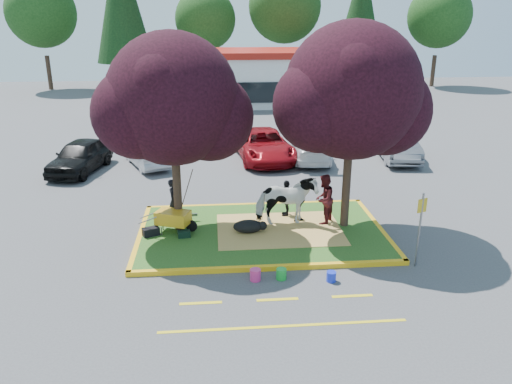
{
  "coord_description": "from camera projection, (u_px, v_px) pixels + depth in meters",
  "views": [
    {
      "loc": [
        -1.56,
        -15.49,
        6.98
      ],
      "look_at": [
        -0.15,
        0.5,
        1.35
      ],
      "focal_mm": 35.0,
      "sensor_mm": 36.0,
      "label": 1
    }
  ],
  "objects": [
    {
      "name": "bucket_green",
      "position": [
        281.0,
        274.0,
        14.03
      ],
      "size": [
        0.32,
        0.32,
        0.31
      ],
      "primitive_type": "cylinder",
      "rotation": [
        0.0,
        0.0,
        0.11
      ],
      "color": "green",
      "rests_on": "ground"
    },
    {
      "name": "tree_purple_right",
      "position": [
        353.0,
        98.0,
        15.9
      ],
      "size": [
        5.3,
        4.4,
        6.82
      ],
      "color": "black",
      "rests_on": "median_island"
    },
    {
      "name": "gear_bag_dark",
      "position": [
        151.0,
        232.0,
        16.49
      ],
      "size": [
        0.61,
        0.48,
        0.27
      ],
      "primitive_type": "cube",
      "rotation": [
        0.0,
        0.0,
        0.42
      ],
      "color": "black",
      "rests_on": "median_island"
    },
    {
      "name": "handler",
      "position": [
        174.0,
        201.0,
        17.43
      ],
      "size": [
        0.53,
        0.65,
        1.55
      ],
      "primitive_type": "imported",
      "rotation": [
        0.0,
        0.0,
        1.26
      ],
      "color": "black",
      "rests_on": "median_island"
    },
    {
      "name": "wheelbarrow",
      "position": [
        174.0,
        218.0,
        16.64
      ],
      "size": [
        1.95,
        1.01,
        0.74
      ],
      "rotation": [
        0.0,
        0.0,
        -0.38
      ],
      "color": "black",
      "rests_on": "median_island"
    },
    {
      "name": "car_red",
      "position": [
        263.0,
        145.0,
        25.69
      ],
      "size": [
        3.11,
        5.77,
        1.54
      ],
      "primitive_type": "imported",
      "rotation": [
        0.0,
        0.0,
        0.1
      ],
      "color": "maroon",
      "rests_on": "ground"
    },
    {
      "name": "curb_left",
      "position": [
        140.0,
        236.0,
        16.63
      ],
      "size": [
        0.16,
        5.3,
        0.15
      ],
      "primitive_type": "cube",
      "color": "yellow",
      "rests_on": "ground"
    },
    {
      "name": "calf",
      "position": [
        248.0,
        226.0,
        16.69
      ],
      "size": [
        1.13,
        0.85,
        0.43
      ],
      "primitive_type": "ellipsoid",
      "rotation": [
        0.0,
        0.0,
        -0.31
      ],
      "color": "black",
      "rests_on": "median_island"
    },
    {
      "name": "treeline",
      "position": [
        237.0,
        10.0,
        49.9
      ],
      "size": [
        46.58,
        7.8,
        14.63
      ],
      "color": "black",
      "rests_on": "ground"
    },
    {
      "name": "car_grey",
      "position": [
        397.0,
        144.0,
        25.82
      ],
      "size": [
        2.23,
        4.93,
        1.57
      ],
      "primitive_type": "imported",
      "rotation": [
        0.0,
        0.0,
        -0.12
      ],
      "color": "slate",
      "rests_on": "ground"
    },
    {
      "name": "median_island",
      "position": [
        262.0,
        232.0,
        16.97
      ],
      "size": [
        8.0,
        5.0,
        0.15
      ],
      "primitive_type": "cube",
      "color": "#224F18",
      "rests_on": "ground"
    },
    {
      "name": "fire_lane_stripe_b",
      "position": [
        277.0,
        299.0,
        13.05
      ],
      "size": [
        1.1,
        0.12,
        0.01
      ],
      "primitive_type": "cube",
      "color": "yellow",
      "rests_on": "ground"
    },
    {
      "name": "fire_lane_long",
      "position": [
        284.0,
        326.0,
        11.92
      ],
      "size": [
        6.0,
        0.1,
        0.01
      ],
      "primitive_type": "cube",
      "color": "yellow",
      "rests_on": "ground"
    },
    {
      "name": "fire_lane_stripe_a",
      "position": [
        201.0,
        303.0,
        12.88
      ],
      "size": [
        1.1,
        0.12,
        0.01
      ],
      "primitive_type": "cube",
      "color": "yellow",
      "rests_on": "ground"
    },
    {
      "name": "curb_near",
      "position": [
        270.0,
        268.0,
        14.55
      ],
      "size": [
        8.3,
        0.16,
        0.15
      ],
      "primitive_type": "cube",
      "color": "yellow",
      "rests_on": "ground"
    },
    {
      "name": "curb_far",
      "position": [
        255.0,
        205.0,
        19.4
      ],
      "size": [
        8.3,
        0.16,
        0.15
      ],
      "primitive_type": "cube",
      "color": "yellow",
      "rests_on": "ground"
    },
    {
      "name": "car_white",
      "position": [
        311.0,
        148.0,
        25.55
      ],
      "size": [
        2.39,
        4.77,
        1.33
      ],
      "primitive_type": "imported",
      "rotation": [
        0.0,
        0.0,
        3.02
      ],
      "color": "white",
      "rests_on": "ground"
    },
    {
      "name": "car_black",
      "position": [
        80.0,
        156.0,
        23.67
      ],
      "size": [
        2.7,
        4.74,
        1.52
      ],
      "primitive_type": "imported",
      "rotation": [
        0.0,
        0.0,
        -0.21
      ],
      "color": "black",
      "rests_on": "ground"
    },
    {
      "name": "visitor_b",
      "position": [
        286.0,
        198.0,
        18.0
      ],
      "size": [
        0.42,
        0.82,
        1.34
      ],
      "primitive_type": "imported",
      "rotation": [
        0.0,
        0.0,
        -1.7
      ],
      "color": "black",
      "rests_on": "median_island"
    },
    {
      "name": "visitor_a",
      "position": [
        324.0,
        199.0,
        17.27
      ],
      "size": [
        1.02,
        1.08,
        1.76
      ],
      "primitive_type": "imported",
      "rotation": [
        0.0,
        0.0,
        -2.13
      ],
      "color": "#491518",
      "rests_on": "median_island"
    },
    {
      "name": "fire_lane_stripe_c",
      "position": [
        352.0,
        296.0,
        13.21
      ],
      "size": [
        1.1,
        0.12,
        0.01
      ],
      "primitive_type": "cube",
      "color": "yellow",
      "rests_on": "ground"
    },
    {
      "name": "bucket_pink",
      "position": [
        255.0,
        275.0,
        13.96
      ],
      "size": [
        0.41,
        0.41,
        0.33
      ],
      "primitive_type": "cylinder",
      "rotation": [
        0.0,
        0.0,
        -0.43
      ],
      "color": "#E1327B",
      "rests_on": "ground"
    },
    {
      "name": "bucket_blue",
      "position": [
        331.0,
        277.0,
        13.91
      ],
      "size": [
        0.3,
        0.3,
        0.29
      ],
      "primitive_type": "cylinder",
      "rotation": [
        0.0,
        0.0,
        -0.11
      ],
      "color": "#192DCC",
      "rests_on": "ground"
    },
    {
      "name": "cow",
      "position": [
        286.0,
        201.0,
        17.13
      ],
      "size": [
        2.13,
        1.08,
        1.74
      ],
      "primitive_type": "imported",
      "rotation": [
        0.0,
        0.0,
        1.64
      ],
      "color": "white",
      "rests_on": "median_island"
    },
    {
      "name": "retail_building",
      "position": [
        253.0,
        76.0,
        42.72
      ],
      "size": [
        20.4,
        8.4,
        4.4
      ],
      "color": "silver",
      "rests_on": "ground"
    },
    {
      "name": "sign_post",
      "position": [
        420.0,
        223.0,
        14.35
      ],
      "size": [
        0.31,
        0.15,
        2.29
      ],
      "rotation": [
        0.0,
        0.0,
        0.38
      ],
      "color": "slate",
      "rests_on": "ground"
    },
    {
      "name": "straw_bedding",
      "position": [
        279.0,
        229.0,
        16.99
      ],
      "size": [
        4.2,
        3.0,
        0.01
      ],
      "primitive_type": "cube",
      "color": "tan",
      "rests_on": "median_island"
    },
    {
      "name": "gear_bag_green",
      "position": [
        184.0,
        234.0,
        16.38
      ],
      "size": [
        0.44,
        0.31,
        0.21
      ],
      "primitive_type": "cube",
      "rotation": [
        0.0,
        0.0,
        0.15
      ],
      "color": "black",
      "rests_on": "median_island"
    },
    {
      "name": "curb_right",
      "position": [
        378.0,
        228.0,
        17.31
      ],
      "size": [
        0.16,
        5.3,
        0.15
      ],
      "primitive_type": "cube",
      "color": "yellow",
      "rests_on": "ground"
    },
    {
      "name": "tree_purple_left",
      "position": [
        173.0,
        106.0,
        15.68
      ],
      "size": [
        5.06,
        4.2,
        6.51
      ],
      "color": "black",
      "rests_on": "median_island"
    },
    {
      "name": "car_silver",
      "position": [
        146.0,
        153.0,
        24.61
      ],
      "size": [
        2.75,
        4.08,
        1.27
      ],
      "primitive_type": "imported",
      "rotation": [
        0.0,
        0.0,
        3.54
      ],
      "color": "#A6A8AE",
      "rests_on": "ground"
    },
    {
      "name": "ground",
      "position": [
        262.0,
        234.0,
        17.0
      ],
      "size": [
        90.0,
        90.0,
        0.0
      ],
      "primitive_type": "plane",
      "color": "#424244",
      "rests_on": "ground"
    }
  ]
}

